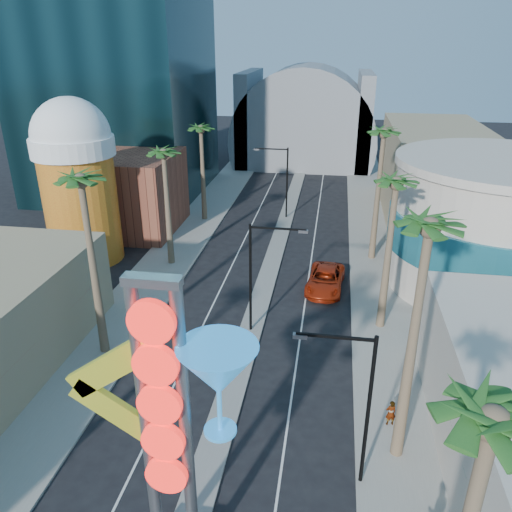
# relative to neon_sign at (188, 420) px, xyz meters

# --- Properties ---
(sidewalk_west) EXTENTS (5.00, 100.00, 0.15)m
(sidewalk_west) POSITION_rel_neon_sign_xyz_m (-10.32, 32.04, -7.23)
(sidewalk_west) COLOR gray
(sidewalk_west) RESTS_ON ground
(sidewalk_east) EXTENTS (5.00, 100.00, 0.15)m
(sidewalk_east) POSITION_rel_neon_sign_xyz_m (8.68, 32.04, -7.23)
(sidewalk_east) COLOR gray
(sidewalk_east) RESTS_ON ground
(median) EXTENTS (1.60, 84.00, 0.15)m
(median) POSITION_rel_neon_sign_xyz_m (-0.82, 35.04, -7.23)
(median) COLOR gray
(median) RESTS_ON ground
(brick_filler_west) EXTENTS (10.00, 10.00, 8.00)m
(brick_filler_west) POSITION_rel_neon_sign_xyz_m (-16.82, 35.04, -3.31)
(brick_filler_west) COLOR brown
(brick_filler_west) RESTS_ON ground
(filler_east) EXTENTS (10.00, 20.00, 10.00)m
(filler_east) POSITION_rel_neon_sign_xyz_m (15.18, 45.04, -2.31)
(filler_east) COLOR tan
(filler_east) RESTS_ON ground
(beer_mug) EXTENTS (7.00, 7.00, 14.50)m
(beer_mug) POSITION_rel_neon_sign_xyz_m (-17.82, 27.04, 0.54)
(beer_mug) COLOR #B74518
(beer_mug) RESTS_ON ground
(turquoise_building) EXTENTS (16.60, 16.60, 10.60)m
(turquoise_building) POSITION_rel_neon_sign_xyz_m (17.18, 27.04, -2.06)
(turquoise_building) COLOR beige
(turquoise_building) RESTS_ON ground
(canopy) EXTENTS (22.00, 16.00, 22.00)m
(canopy) POSITION_rel_neon_sign_xyz_m (-0.82, 69.04, -3.00)
(canopy) COLOR slate
(canopy) RESTS_ON ground
(neon_sign) EXTENTS (6.53, 2.60, 12.55)m
(neon_sign) POSITION_rel_neon_sign_xyz_m (0.00, 0.00, 0.00)
(neon_sign) COLOR gray
(neon_sign) RESTS_ON ground
(streetlight_0) EXTENTS (3.79, 0.25, 8.00)m
(streetlight_0) POSITION_rel_neon_sign_xyz_m (-0.27, 17.04, -2.43)
(streetlight_0) COLOR black
(streetlight_0) RESTS_ON ground
(streetlight_1) EXTENTS (3.79, 0.25, 8.00)m
(streetlight_1) POSITION_rel_neon_sign_xyz_m (-1.36, 41.04, -2.43)
(streetlight_1) COLOR black
(streetlight_1) RESTS_ON ground
(streetlight_2) EXTENTS (3.45, 0.25, 8.00)m
(streetlight_2) POSITION_rel_neon_sign_xyz_m (5.91, 5.04, -2.47)
(streetlight_2) COLOR black
(streetlight_2) RESTS_ON ground
(palm_1) EXTENTS (2.40, 2.40, 12.70)m
(palm_1) POSITION_rel_neon_sign_xyz_m (-9.82, 13.04, 3.52)
(palm_1) COLOR brown
(palm_1) RESTS_ON ground
(palm_2) EXTENTS (2.40, 2.40, 11.20)m
(palm_2) POSITION_rel_neon_sign_xyz_m (-9.82, 27.04, 2.17)
(palm_2) COLOR brown
(palm_2) RESTS_ON ground
(palm_3) EXTENTS (2.40, 2.40, 11.20)m
(palm_3) POSITION_rel_neon_sign_xyz_m (-9.82, 39.04, 2.17)
(palm_3) COLOR brown
(palm_3) RESTS_ON ground
(palm_4) EXTENTS (2.40, 2.40, 12.20)m
(palm_4) POSITION_rel_neon_sign_xyz_m (8.18, -2.96, 3.07)
(palm_4) COLOR brown
(palm_4) RESTS_ON ground
(palm_5) EXTENTS (2.40, 2.40, 13.20)m
(palm_5) POSITION_rel_neon_sign_xyz_m (8.18, 7.04, 3.96)
(palm_5) COLOR brown
(palm_5) RESTS_ON ground
(palm_6) EXTENTS (2.40, 2.40, 11.70)m
(palm_6) POSITION_rel_neon_sign_xyz_m (8.18, 19.04, 2.62)
(palm_6) COLOR brown
(palm_6) RESTS_ON ground
(palm_7) EXTENTS (2.40, 2.40, 12.70)m
(palm_7) POSITION_rel_neon_sign_xyz_m (8.18, 31.04, 3.52)
(palm_7) COLOR brown
(palm_7) RESTS_ON ground
(red_pickup) EXTENTS (3.27, 6.26, 1.68)m
(red_pickup) POSITION_rel_neon_sign_xyz_m (4.12, 24.27, -6.47)
(red_pickup) COLOR #A9270D
(red_pickup) RESTS_ON ground
(pedestrian_a) EXTENTS (0.63, 0.50, 1.52)m
(pedestrian_a) POSITION_rel_neon_sign_xyz_m (8.01, 8.97, -6.40)
(pedestrian_a) COLOR gray
(pedestrian_a) RESTS_ON sidewalk_east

